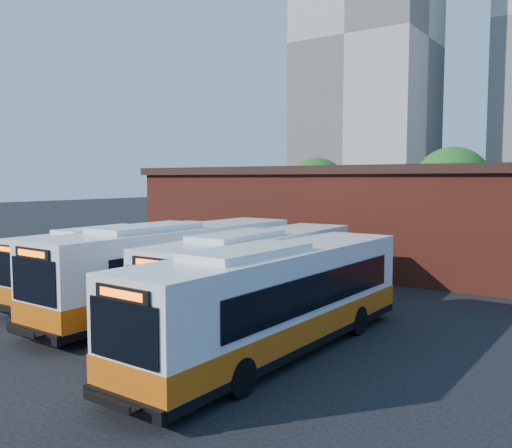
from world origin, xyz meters
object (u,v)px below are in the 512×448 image
Objects in this scene: bus_mideast at (258,276)px; bus_east at (277,303)px; transit_worker at (141,335)px; bus_midwest at (176,270)px; bus_west at (126,263)px.

bus_east is (3.26, -3.74, 0.02)m from bus_mideast.
bus_mideast is 4.97m from bus_east.
transit_worker is (-2.67, -3.41, -0.65)m from bus_east.
bus_mideast is 6.73× the size of transit_worker.
bus_mideast is 0.99× the size of bus_east.
bus_east is 6.78× the size of transit_worker.
bus_midwest is 7.14× the size of transit_worker.
transit_worker is (0.59, -7.15, -0.64)m from bus_mideast.
bus_east reaches higher than transit_worker.
bus_midwest reaches higher than transit_worker.
bus_midwest is 1.05× the size of bus_east.
bus_midwest is (4.06, -0.86, 0.17)m from bus_west.
bus_west is at bearing 169.33° from bus_midwest.
bus_midwest is 3.67m from bus_mideast.
bus_west is 6.41× the size of transit_worker.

